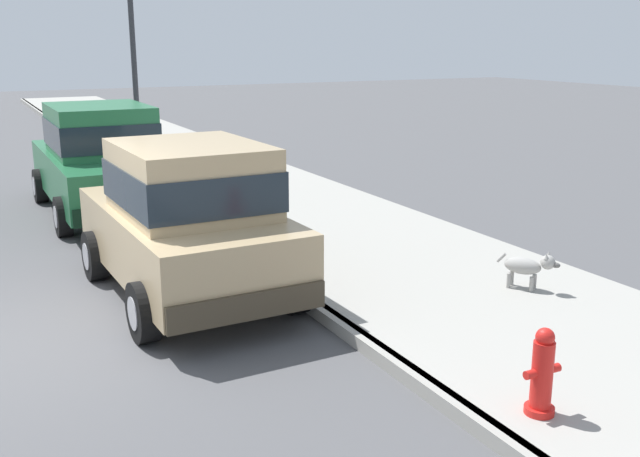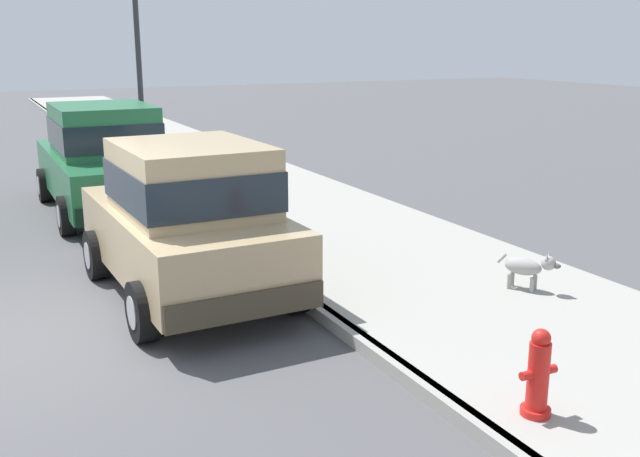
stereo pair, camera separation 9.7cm
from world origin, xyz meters
TOP-DOWN VIEW (x-y plane):
  - ground_plane at (0.00, 0.00)m, footprint 80.00×80.00m
  - curb at (3.20, 0.00)m, footprint 0.16×64.00m
  - sidewalk at (5.00, 0.00)m, footprint 3.60×64.00m
  - car_tan_hatchback at (2.12, 0.57)m, footprint 2.03×3.85m
  - car_green_sedan at (2.07, 5.56)m, footprint 2.05×4.61m
  - dog_grey at (5.64, -1.36)m, footprint 0.46×0.67m
  - fire_hydrant at (3.65, -3.69)m, footprint 0.34×0.24m
  - street_lamp at (3.55, 9.00)m, footprint 0.36×0.36m

SIDE VIEW (x-z plane):
  - ground_plane at x=0.00m, z-range 0.00..0.00m
  - curb at x=3.20m, z-range 0.00..0.14m
  - sidewalk at x=5.00m, z-range 0.00..0.14m
  - dog_grey at x=5.64m, z-range 0.18..0.67m
  - fire_hydrant at x=3.65m, z-range 0.11..0.84m
  - car_tan_hatchback at x=2.12m, z-range 0.04..1.92m
  - car_green_sedan at x=2.07m, z-range 0.02..1.94m
  - street_lamp at x=3.55m, z-range 0.70..5.12m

